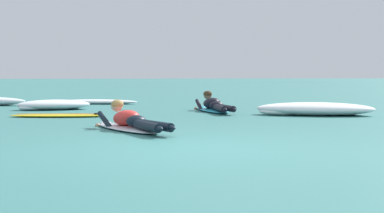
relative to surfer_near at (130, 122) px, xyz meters
name	(u,v)px	position (x,y,z in m)	size (l,w,h in m)	color
ground_plane	(154,104)	(0.81, 7.62, -0.14)	(120.00, 120.00, 0.00)	#387A75
surfer_near	(130,122)	(0.00, 0.00, 0.00)	(1.40, 2.44, 0.54)	silver
surfer_far	(214,106)	(2.08, 4.31, 0.00)	(0.78, 2.65, 0.53)	#2DB2D1
drifting_surfboard	(58,115)	(-1.49, 3.05, -0.10)	(2.07, 0.69, 0.16)	yellow
whitewater_front	(315,109)	(4.16, 2.91, 0.00)	(2.79, 1.78, 0.29)	white
whitewater_mid_left	(54,105)	(-1.86, 5.58, -0.02)	(2.01, 1.34, 0.26)	white
whitewater_back	(97,102)	(-0.87, 8.01, -0.07)	(2.52, 1.02, 0.14)	white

